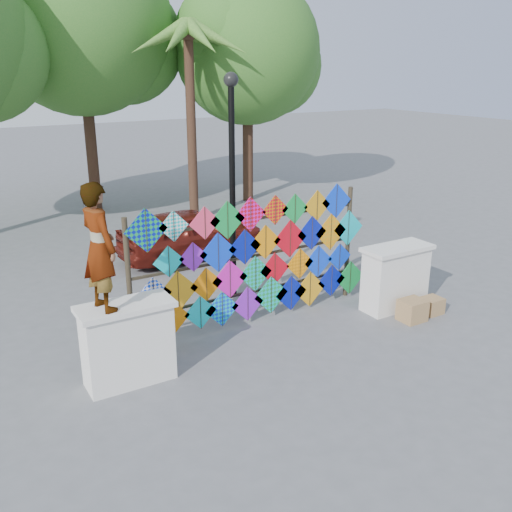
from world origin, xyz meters
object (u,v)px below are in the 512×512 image
kite_rack (258,260)px  lamppost (232,167)px  vendor_woman (99,247)px  sedan (191,233)px

kite_rack → lamppost: 1.98m
vendor_woman → lamppost: size_ratio=0.41×
vendor_woman → lamppost: 3.99m
vendor_woman → sedan: size_ratio=0.50×
kite_rack → lamppost: lamppost is taller
kite_rack → vendor_woman: size_ratio=2.70×
kite_rack → sedan: size_ratio=1.35×
sedan → lamppost: size_ratio=0.82×
kite_rack → vendor_woman: (-3.11, -0.92, 1.00)m
sedan → lamppost: 3.44m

